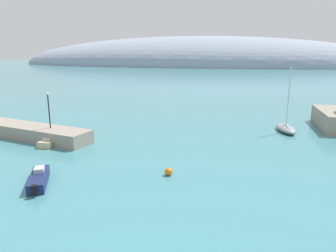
{
  "coord_description": "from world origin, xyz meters",
  "views": [
    {
      "loc": [
        5.36,
        -11.0,
        11.93
      ],
      "look_at": [
        -2.95,
        27.48,
        2.32
      ],
      "focal_mm": 33.98,
      "sensor_mm": 36.0,
      "label": 1
    }
  ],
  "objects_px": {
    "motorboat_sand_alongside_breakwater": "(51,142)",
    "harbor_lamp_post": "(49,106)",
    "mooring_buoy_orange": "(169,172)",
    "sailboat_grey_mid_mooring": "(286,128)",
    "motorboat_navy_outer": "(39,179)"
  },
  "relations": [
    {
      "from": "sailboat_grey_mid_mooring",
      "to": "motorboat_navy_outer",
      "type": "relative_size",
      "value": 1.78
    },
    {
      "from": "motorboat_sand_alongside_breakwater",
      "to": "motorboat_navy_outer",
      "type": "xyz_separation_m",
      "value": [
        5.67,
        -11.05,
        0.06
      ]
    },
    {
      "from": "sailboat_grey_mid_mooring",
      "to": "motorboat_navy_outer",
      "type": "bearing_deg",
      "value": 122.85
    },
    {
      "from": "motorboat_sand_alongside_breakwater",
      "to": "mooring_buoy_orange",
      "type": "distance_m",
      "value": 17.99
    },
    {
      "from": "sailboat_grey_mid_mooring",
      "to": "motorboat_navy_outer",
      "type": "xyz_separation_m",
      "value": [
        -24.48,
        -24.36,
        -0.09
      ]
    },
    {
      "from": "sailboat_grey_mid_mooring",
      "to": "mooring_buoy_orange",
      "type": "height_order",
      "value": "sailboat_grey_mid_mooring"
    },
    {
      "from": "motorboat_navy_outer",
      "to": "harbor_lamp_post",
      "type": "relative_size",
      "value": 1.11
    },
    {
      "from": "motorboat_sand_alongside_breakwater",
      "to": "mooring_buoy_orange",
      "type": "bearing_deg",
      "value": 67.0
    },
    {
      "from": "motorboat_navy_outer",
      "to": "mooring_buoy_orange",
      "type": "height_order",
      "value": "motorboat_navy_outer"
    },
    {
      "from": "sailboat_grey_mid_mooring",
      "to": "motorboat_navy_outer",
      "type": "distance_m",
      "value": 34.53
    },
    {
      "from": "motorboat_navy_outer",
      "to": "mooring_buoy_orange",
      "type": "distance_m",
      "value": 11.91
    },
    {
      "from": "motorboat_sand_alongside_breakwater",
      "to": "harbor_lamp_post",
      "type": "height_order",
      "value": "harbor_lamp_post"
    },
    {
      "from": "mooring_buoy_orange",
      "to": "harbor_lamp_post",
      "type": "relative_size",
      "value": 0.16
    },
    {
      "from": "motorboat_sand_alongside_breakwater",
      "to": "mooring_buoy_orange",
      "type": "height_order",
      "value": "motorboat_sand_alongside_breakwater"
    },
    {
      "from": "sailboat_grey_mid_mooring",
      "to": "harbor_lamp_post",
      "type": "bearing_deg",
      "value": 98.45
    }
  ]
}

